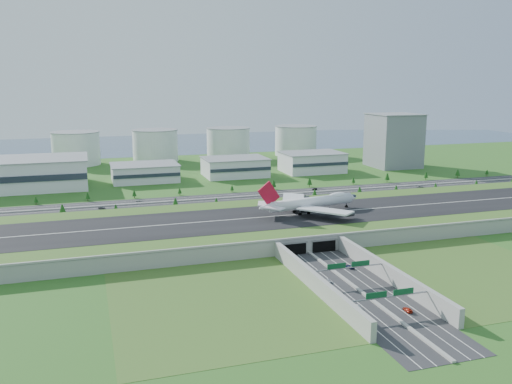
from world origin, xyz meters
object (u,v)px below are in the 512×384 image
object	(u,v)px
boeing_747	(311,202)
car_1	(357,307)
fuel_tank_a	(76,149)
car_0	(329,281)
car_4	(102,208)
office_tower	(394,141)
car_5	(315,189)
car_3	(408,310)
car_7	(138,201)
car_2	(350,267)
car_6	(420,186)

from	to	relation	value
boeing_747	car_1	xyz separation A→B (m)	(-33.10, -125.46, -13.69)
car_1	boeing_747	bearing A→B (deg)	70.56
fuel_tank_a	car_0	size ratio (longest dim) A/B	11.37
car_1	car_4	bearing A→B (deg)	109.03
office_tower	fuel_tank_a	bearing A→B (deg)	160.23
car_0	car_5	bearing A→B (deg)	74.42
car_4	car_3	bearing A→B (deg)	-132.44
fuel_tank_a	car_7	xyz separation A→B (m)	(45.69, -206.54, -16.72)
car_4	fuel_tank_a	bearing A→B (deg)	25.51
office_tower	car_7	size ratio (longest dim) A/B	12.17
car_2	car_3	size ratio (longest dim) A/B	0.98
car_0	car_7	size ratio (longest dim) A/B	0.97
car_5	car_6	bearing A→B (deg)	57.77
car_2	car_6	world-z (taller)	car_6
office_tower	car_4	size ratio (longest dim) A/B	10.92
car_3	fuel_tank_a	bearing A→B (deg)	-70.99
office_tower	car_3	world-z (taller)	office_tower
fuel_tank_a	car_4	bearing A→B (deg)	-85.28
car_2	car_7	bearing A→B (deg)	-76.12
car_4	car_5	xyz separation A→B (m)	(171.93, 16.88, -0.10)
car_3	car_4	world-z (taller)	car_4
car_2	car_3	world-z (taller)	car_3
car_1	car_2	bearing A→B (deg)	61.60
car_0	car_6	size ratio (longest dim) A/B	0.75
fuel_tank_a	car_4	xyz separation A→B (m)	(18.41, -223.06, -16.52)
car_5	car_7	world-z (taller)	car_5
office_tower	boeing_747	world-z (taller)	office_tower
office_tower	car_7	xyz separation A→B (m)	(-274.31, -91.54, -26.72)
car_0	car_2	size ratio (longest dim) A/B	0.82
car_3	car_5	distance (m)	242.47
boeing_747	car_7	distance (m)	140.72
car_6	car_1	bearing A→B (deg)	158.40
office_tower	car_2	bearing A→B (deg)	-124.87
car_1	car_0	bearing A→B (deg)	82.51
car_4	car_1	bearing A→B (deg)	-135.52
car_1	car_6	world-z (taller)	car_6
car_1	car_6	xyz separation A→B (m)	(170.85, 209.67, 0.09)
car_4	car_6	world-z (taller)	car_4
car_0	car_6	xyz separation A→B (m)	(169.35, 179.32, 0.06)
car_0	car_1	distance (m)	30.39
car_6	car_7	size ratio (longest dim) A/B	1.29
car_3	car_5	size ratio (longest dim) A/B	1.18
car_1	car_5	world-z (taller)	car_5
car_2	car_0	bearing A→B (deg)	26.98
boeing_747	car_1	size ratio (longest dim) A/B	17.02
car_0	car_1	size ratio (longest dim) A/B	1.01
office_tower	car_6	world-z (taller)	office_tower
car_2	car_4	distance (m)	198.98
boeing_747	car_5	bearing A→B (deg)	54.62
car_5	car_7	size ratio (longest dim) A/B	1.02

